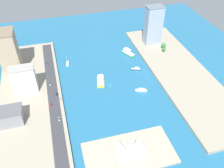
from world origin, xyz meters
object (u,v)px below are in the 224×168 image
Objects in this scene: opera_landmark at (129,146)px; pickup_red at (51,105)px; warehouse_low_gray at (7,117)px; hotel_broad_white at (24,80)px; ferry_green_doubledeck at (128,52)px; tower_tall_glass at (153,25)px; sedan_silver at (50,84)px; traffic_light_waterfront at (60,98)px; yacht_sleek_gray at (141,90)px; apartment_midrise_tan at (9,52)px; suv_black at (57,94)px; ferry_yellow_fast at (101,80)px; patrol_launch_navy at (136,69)px; van_white at (59,119)px; sailboat_small_white at (68,63)px; hatchback_blue at (47,64)px.

pickup_red is at bearing -51.21° from opera_landmark.
warehouse_low_gray is 0.95× the size of hotel_broad_white.
ferry_green_doubledeck is 0.71× the size of opera_landmark.
sedan_silver is (158.07, 62.34, -27.57)m from tower_tall_glass.
traffic_light_waterfront is at bearing -57.83° from opera_landmark.
pickup_red is at bearing 31.72° from tower_tall_glass.
traffic_light_waterfront is (105.18, 77.65, 5.09)m from ferry_green_doubledeck.
tower_tall_glass is (-54.02, -99.23, 30.65)m from yacht_sleek_gray.
apartment_midrise_tan is 11.56× the size of pickup_red.
pickup_red is (-25.16, 32.69, -15.53)m from hotel_broad_white.
sedan_silver is (-44.46, -50.11, -7.46)m from warehouse_low_gray.
ferry_green_doubledeck is at bearing -108.18° from opera_landmark.
suv_black reaches higher than pickup_red.
tower_tall_glass reaches higher than ferry_yellow_fast.
ferry_yellow_fast is at bearing 14.24° from patrol_launch_navy.
tower_tall_glass reaches higher than van_white.
sedan_silver is (114.60, 45.36, 1.68)m from ferry_green_doubledeck.
van_white is (-49.47, 9.72, -7.46)m from warehouse_low_gray.
sailboat_small_white is at bearing 179.89° from apartment_midrise_tan.
yacht_sleek_gray is (-77.62, 80.29, 0.36)m from sailboat_small_white.
hatchback_blue is at bearing -114.84° from warehouse_low_gray.
sailboat_small_white is 2.61× the size of sedan_silver.
ferry_yellow_fast is 0.72× the size of hotel_broad_white.
ferry_yellow_fast is 1.04× the size of ferry_green_doubledeck.
sedan_silver is 131.16m from opera_landmark.
patrol_launch_navy is at bearing 156.50° from sailboat_small_white.
sailboat_small_white is at bearing -55.52° from ferry_yellow_fast.
patrol_launch_navy is at bearing 87.41° from ferry_green_doubledeck.
pickup_red is (114.58, 42.31, 3.12)m from patrol_launch_navy.
tower_tall_glass reaches higher than pickup_red.
hatchback_blue is at bearing 6.32° from tower_tall_glass.
ferry_yellow_fast reaches higher than suv_black.
traffic_light_waterfront reaches higher than yacht_sleek_gray.
traffic_light_waterfront is at bearing 124.54° from apartment_midrise_tan.
tower_tall_glass reaches higher than traffic_light_waterfront.
hotel_broad_white reaches higher than yacht_sleek_gray.
hatchback_blue is (-42.24, -1.23, -26.50)m from apartment_midrise_tan.
yacht_sleek_gray is 170.00m from apartment_midrise_tan.
sailboat_small_white is 61.46m from ferry_yellow_fast.
hatchback_blue is (26.97, -1.36, 3.44)m from sailboat_small_white.
ferry_yellow_fast reaches higher than sedan_silver.
apartment_midrise_tan is 93.73m from pickup_red.
pickup_red is 18.34m from suv_black.
suv_black is (151.94, 82.26, -27.57)m from tower_tall_glass.
sailboat_small_white is at bearing -77.46° from opera_landmark.
sailboat_small_white is at bearing -109.45° from pickup_red.
hotel_broad_white is at bearing -2.25° from ferry_yellow_fast.
pickup_red is 101.63m from opera_landmark.
sailboat_small_white is 2.92× the size of suv_black.
van_white is at bearing 78.28° from sailboat_small_white.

